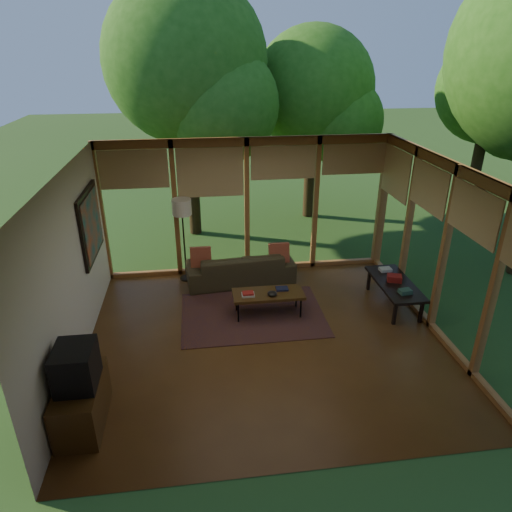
{
  "coord_description": "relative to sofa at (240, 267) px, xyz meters",
  "views": [
    {
      "loc": [
        -0.95,
        -5.92,
        4.21
      ],
      "look_at": [
        -0.06,
        0.7,
        1.13
      ],
      "focal_mm": 32.0,
      "sensor_mm": 36.0,
      "label": 1
    }
  ],
  "objects": [
    {
      "name": "wall_front",
      "position": [
        0.2,
        -4.5,
        1.05
      ],
      "size": [
        5.5,
        0.04,
        2.7
      ],
      "primitive_type": "cube",
      "color": "silver",
      "rests_on": "ground"
    },
    {
      "name": "window_wall_back",
      "position": [
        0.2,
        0.5,
        1.05
      ],
      "size": [
        5.5,
        0.12,
        2.7
      ],
      "primitive_type": "cube",
      "color": "#A26632",
      "rests_on": "ground"
    },
    {
      "name": "rug",
      "position": [
        0.08,
        -1.26,
        -0.29
      ],
      "size": [
        2.42,
        1.72,
        0.01
      ],
      "primitive_type": "cube",
      "color": "brown",
      "rests_on": "floor"
    },
    {
      "name": "pillow_right",
      "position": [
        0.75,
        -0.05,
        0.27
      ],
      "size": [
        0.39,
        0.21,
        0.41
      ],
      "primitive_type": "cube",
      "rotation": [
        -0.21,
        0.0,
        0.0
      ],
      "color": "maroon",
      "rests_on": "sofa"
    },
    {
      "name": "floor_lamp",
      "position": [
        -1.05,
        0.24,
        1.1
      ],
      "size": [
        0.36,
        0.36,
        1.65
      ],
      "color": "black",
      "rests_on": "floor"
    },
    {
      "name": "floor",
      "position": [
        0.2,
        -2.0,
        -0.3
      ],
      "size": [
        5.5,
        5.5,
        0.0
      ],
      "primitive_type": "plane",
      "color": "brown",
      "rests_on": "ground"
    },
    {
      "name": "console_book_c",
      "position": [
        2.6,
        -0.81,
        0.18
      ],
      "size": [
        0.22,
        0.16,
        0.06
      ],
      "primitive_type": "cube",
      "rotation": [
        0.0,
        0.0,
        0.05
      ],
      "color": "beige",
      "rests_on": "side_console"
    },
    {
      "name": "side_console",
      "position": [
        2.6,
        -1.26,
        0.11
      ],
      "size": [
        0.6,
        1.4,
        0.46
      ],
      "color": "black",
      "rests_on": "floor"
    },
    {
      "name": "coffee_table",
      "position": [
        0.35,
        -1.28,
        0.09
      ],
      "size": [
        1.2,
        0.5,
        0.43
      ],
      "color": "#4C3014",
      "rests_on": "floor"
    },
    {
      "name": "console_book_b",
      "position": [
        2.6,
        -1.21,
        0.21
      ],
      "size": [
        0.29,
        0.25,
        0.11
      ],
      "primitive_type": "cube",
      "rotation": [
        0.0,
        0.0,
        -0.34
      ],
      "color": "maroon",
      "rests_on": "side_console"
    },
    {
      "name": "ct_bowl",
      "position": [
        0.4,
        -1.38,
        0.16
      ],
      "size": [
        0.16,
        0.16,
        0.07
      ],
      "primitive_type": "ellipsoid",
      "color": "black",
      "rests_on": "coffee_table"
    },
    {
      "name": "ct_book_side",
      "position": [
        0.6,
        -1.2,
        0.14
      ],
      "size": [
        0.21,
        0.16,
        0.03
      ],
      "primitive_type": "cube",
      "rotation": [
        0.0,
        0.0,
        -0.04
      ],
      "color": "black",
      "rests_on": "coffee_table"
    },
    {
      "name": "ceiling",
      "position": [
        0.2,
        -2.0,
        2.4
      ],
      "size": [
        5.5,
        5.5,
        0.0
      ],
      "primitive_type": "plane",
      "rotation": [
        3.14,
        0.0,
        0.0
      ],
      "color": "silver",
      "rests_on": "ground"
    },
    {
      "name": "media_cabinet",
      "position": [
        -2.27,
        -3.45,
        -0.0
      ],
      "size": [
        0.5,
        1.0,
        0.6
      ],
      "primitive_type": "cube",
      "color": "#4C3014",
      "rests_on": "floor"
    },
    {
      "name": "exterior_lawn",
      "position": [
        8.2,
        6.0,
        -0.31
      ],
      "size": [
        40.0,
        40.0,
        0.0
      ],
      "primitive_type": "plane",
      "color": "#2B4E1D",
      "rests_on": "ground"
    },
    {
      "name": "tree_ne",
      "position": [
        2.22,
        3.67,
        2.93
      ],
      "size": [
        3.0,
        3.0,
        4.74
      ],
      "color": "#332412",
      "rests_on": "ground"
    },
    {
      "name": "ct_book_upper",
      "position": [
        -0.0,
        -1.33,
        0.17
      ],
      "size": [
        0.19,
        0.14,
        0.03
      ],
      "primitive_type": "cube",
      "rotation": [
        0.0,
        0.0,
        0.01
      ],
      "color": "maroon",
      "rests_on": "coffee_table"
    },
    {
      "name": "tree_far",
      "position": [
        6.38,
        2.78,
        2.97
      ],
      "size": [
        2.59,
        2.59,
        4.59
      ],
      "color": "#332412",
      "rests_on": "ground"
    },
    {
      "name": "console_book_a",
      "position": [
        2.6,
        -1.66,
        0.19
      ],
      "size": [
        0.21,
        0.17,
        0.07
      ],
      "primitive_type": "cube",
      "rotation": [
        0.0,
        0.0,
        0.12
      ],
      "color": "#2D4F41",
      "rests_on": "side_console"
    },
    {
      "name": "tree_nw",
      "position": [
        -0.83,
        2.78,
        3.61
      ],
      "size": [
        3.53,
        3.53,
        5.68
      ],
      "color": "#332412",
      "rests_on": "ground"
    },
    {
      "name": "sofa",
      "position": [
        0.0,
        0.0,
        0.0
      ],
      "size": [
        2.12,
        0.98,
        0.6
      ],
      "primitive_type": "imported",
      "rotation": [
        0.0,
        0.0,
        3.23
      ],
      "color": "#3D341E",
      "rests_on": "floor"
    },
    {
      "name": "television",
      "position": [
        -2.25,
        -3.45,
        0.55
      ],
      "size": [
        0.45,
        0.55,
        0.5
      ],
      "primitive_type": "cube",
      "color": "black",
      "rests_on": "media_cabinet"
    },
    {
      "name": "wall_left",
      "position": [
        -2.55,
        -2.0,
        1.05
      ],
      "size": [
        0.04,
        5.0,
        2.7
      ],
      "primitive_type": "cube",
      "color": "silver",
      "rests_on": "ground"
    },
    {
      "name": "wall_painting",
      "position": [
        -2.51,
        -0.6,
        1.25
      ],
      "size": [
        0.06,
        1.35,
        1.15
      ],
      "color": "black",
      "rests_on": "wall_left"
    },
    {
      "name": "ct_book_lower",
      "position": [
        -0.0,
        -1.33,
        0.14
      ],
      "size": [
        0.22,
        0.17,
        0.03
      ],
      "primitive_type": "cube",
      "rotation": [
        0.0,
        0.0,
        -0.02
      ],
      "color": "beige",
      "rests_on": "coffee_table"
    },
    {
      "name": "window_wall_right",
      "position": [
        2.95,
        -2.0,
        1.05
      ],
      "size": [
        0.12,
        5.0,
        2.7
      ],
      "primitive_type": "cube",
      "color": "#A26632",
      "rests_on": "ground"
    },
    {
      "name": "pillow_left",
      "position": [
        -0.75,
        -0.05,
        0.28
      ],
      "size": [
        0.39,
        0.21,
        0.41
      ],
      "primitive_type": "cube",
      "rotation": [
        -0.21,
        0.0,
        0.0
      ],
      "color": "maroon",
      "rests_on": "sofa"
    }
  ]
}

